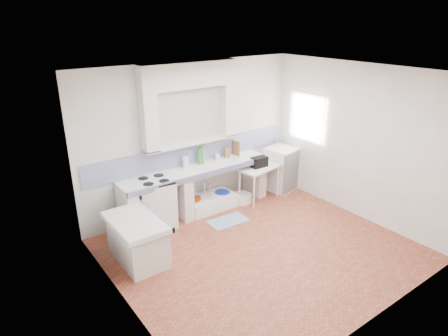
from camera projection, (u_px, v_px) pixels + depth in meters
floor at (260, 249)px, 6.34m from camera, size 4.50×4.50×0.00m
ceiling at (267, 73)px, 5.32m from camera, size 4.50×4.50×0.00m
wall_back at (192, 137)px, 7.33m from camera, size 4.50×0.00×4.50m
wall_front at (384, 222)px, 4.32m from camera, size 4.50×0.00×4.50m
wall_left at (120, 210)px, 4.59m from camera, size 0.00×4.50×4.50m
wall_right at (357, 142)px, 7.07m from camera, size 0.00×4.50×4.50m
alcove_mass at (189, 75)px, 6.75m from camera, size 1.90×0.25×0.45m
window_frame at (314, 117)px, 7.99m from camera, size 0.35×0.86×1.06m
lace_valance at (310, 99)px, 7.77m from camera, size 0.01×0.84×0.24m
counter_slab at (197, 170)px, 7.24m from camera, size 3.00×0.60×0.08m
counter_lip at (206, 175)px, 7.03m from camera, size 3.00×0.04×0.10m
counter_pier_left at (128, 213)px, 6.64m from camera, size 0.20×0.55×0.82m
counter_pier_mid at (182, 197)px, 7.22m from camera, size 0.20×0.55×0.82m
counter_pier_right at (254, 176)px, 8.18m from camera, size 0.20×0.55×0.82m
peninsula_top at (136, 222)px, 5.84m from camera, size 0.70×1.10×0.08m
peninsula_base at (138, 242)px, 5.96m from camera, size 0.60×1.00×0.62m
peninsula_lip at (156, 216)px, 6.02m from camera, size 0.04×1.10×0.10m
backsplash at (193, 153)px, 7.43m from camera, size 4.27×0.03×0.40m
stove at (155, 204)px, 6.89m from camera, size 0.68×0.66×0.86m
sink at (210, 203)px, 7.65m from camera, size 0.99×0.55×0.24m
side_table at (259, 183)px, 7.94m from camera, size 0.93×0.61×0.04m
fridge at (281, 169)px, 8.41m from camera, size 0.71×0.71×0.93m
bucket_red at (193, 205)px, 7.49m from camera, size 0.37×0.37×0.30m
bucket_orange at (215, 202)px, 7.64m from camera, size 0.32×0.32×0.26m
bucket_blue at (222, 198)px, 7.79m from camera, size 0.32×0.32×0.28m
basin_white at (242, 198)px, 7.94m from camera, size 0.54×0.54×0.16m
water_bottle_a at (196, 200)px, 7.63m from camera, size 0.11×0.11×0.34m
water_bottle_b at (211, 196)px, 7.82m from camera, size 0.10×0.10×0.34m
black_bag at (259, 162)px, 7.77m from camera, size 0.33×0.20×0.21m
green_bottle_a at (202, 155)px, 7.39m from camera, size 0.10×0.10×0.36m
green_bottle_b at (199, 156)px, 7.37m from camera, size 0.09×0.09×0.31m
knife_block at (227, 152)px, 7.74m from camera, size 0.11×0.10×0.21m
cutting_board at (236, 148)px, 7.85m from camera, size 0.04×0.22×0.30m
paper_towel at (186, 162)px, 7.21m from camera, size 0.14×0.14×0.21m
soap_bottle at (217, 155)px, 7.62m from camera, size 0.10×0.10×0.18m
rug at (228, 221)px, 7.20m from camera, size 0.74×0.44×0.01m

